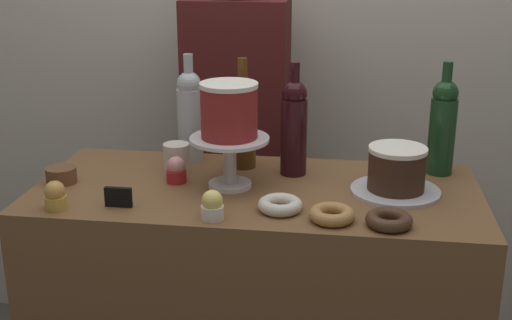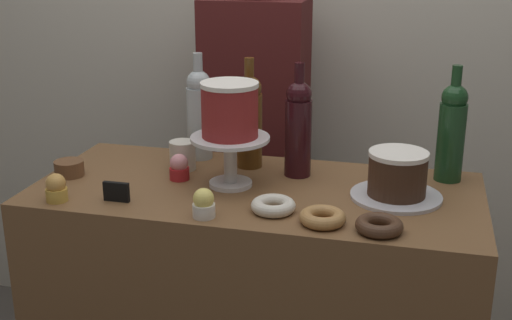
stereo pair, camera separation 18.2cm
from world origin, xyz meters
name	(u,v)px [view 1 (the left image)]	position (x,y,z in m)	size (l,w,h in m)	color
back_wall	(288,20)	(0.00, 0.85, 1.30)	(6.00, 0.05, 2.60)	beige
cake_stand_pedestal	(230,153)	(-0.07, 0.00, 1.05)	(0.22, 0.22, 0.14)	silver
white_layer_cake	(229,110)	(-0.07, 0.00, 1.17)	(0.15, 0.15, 0.15)	maroon
silver_serving_platter	(395,191)	(0.38, 0.02, 0.95)	(0.24, 0.24, 0.01)	silver
chocolate_round_cake	(397,168)	(0.38, 0.02, 1.02)	(0.15, 0.15, 0.12)	#3D2619
wine_bottle_amber	(243,120)	(-0.06, 0.17, 1.09)	(0.08, 0.08, 0.33)	#5B3814
wine_bottle_clear	(190,114)	(-0.23, 0.21, 1.09)	(0.08, 0.08, 0.33)	#B2BCC1
wine_bottle_dark_red	(294,125)	(0.09, 0.13, 1.09)	(0.08, 0.08, 0.33)	black
wine_bottle_green	(443,125)	(0.51, 0.20, 1.09)	(0.08, 0.08, 0.33)	#193D1E
cupcake_caramel	(55,196)	(-0.48, -0.22, 0.98)	(0.06, 0.06, 0.07)	gold
cupcake_strawberry	(176,170)	(-0.23, 0.01, 0.98)	(0.06, 0.06, 0.07)	red
cupcake_lemon	(212,206)	(-0.07, -0.23, 0.98)	(0.06, 0.06, 0.07)	white
donut_maple	(332,214)	(0.21, -0.19, 0.97)	(0.11, 0.11, 0.03)	#B27F47
donut_sugar	(280,205)	(0.08, -0.15, 0.97)	(0.11, 0.11, 0.03)	silver
donut_chocolate	(389,220)	(0.35, -0.21, 0.97)	(0.11, 0.11, 0.03)	#472D1E
cookie_stack	(61,175)	(-0.54, -0.04, 0.97)	(0.08, 0.08, 0.04)	brown
price_sign_chalkboard	(118,197)	(-0.33, -0.18, 0.98)	(0.07, 0.01, 0.05)	black
coffee_cup_ceramic	(177,158)	(-0.25, 0.10, 0.99)	(0.08, 0.08, 0.08)	silver
barista_figure	(237,156)	(-0.15, 0.60, 0.84)	(0.36, 0.22, 1.60)	black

